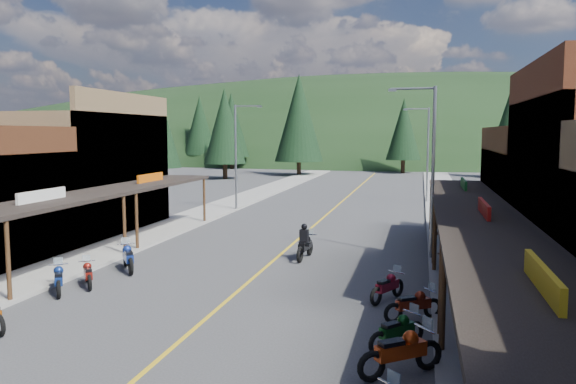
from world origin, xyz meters
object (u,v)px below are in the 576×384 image
Objects in this scene: streetlight_2 at (430,165)px; bike_east_7 at (413,303)px; pedestrian_east_b at (443,234)px; pine_0 at (118,129)px; bike_east_6 at (397,329)px; streetlight_1 at (237,152)px; bike_east_5 at (401,350)px; pine_11 at (573,119)px; pine_10 at (225,126)px; bike_west_7 at (59,278)px; pine_1 at (231,125)px; rider_on_bike at (305,245)px; pine_2 at (299,118)px; pedestrian_east_a at (492,295)px; bike_west_9 at (128,256)px; shop_east_3 at (571,202)px; pine_4 at (512,123)px; streetlight_3 at (426,150)px; pine_8 at (161,132)px; pine_3 at (404,129)px; pine_7 at (200,126)px; bike_west_8 at (88,273)px; shop_west_3 at (73,173)px; bike_east_8 at (387,285)px.

streetlight_2 is 3.97× the size of bike_east_7.
pedestrian_east_b is (0.69, 0.88, -3.35)m from streetlight_2.
pine_0 is 5.54× the size of bike_east_6.
bike_east_5 is at bearing -64.07° from streetlight_1.
pine_11 is 6.46× the size of pedestrian_east_b.
pedestrian_east_b is at bearing 51.85° from streetlight_2.
bike_west_7 is at bearing -77.04° from pine_10.
bike_east_7 is at bearing -66.76° from pine_1.
pine_10 is 47.61m from rider_on_bike.
pine_2 reaches higher than pedestrian_east_a.
bike_east_6 is at bearing -40.04° from pedestrian_east_a.
pine_1 is 5.47× the size of bike_west_9.
streetlight_1 is at bearing 152.67° from shop_east_3.
pine_4 is (28.00, 2.00, -0.75)m from pine_2.
pine_8 reaches higher than streetlight_3.
pedestrian_east_b is at bearing 22.02° from rider_on_bike.
pine_3 is 27.20m from pine_10.
pine_7 is at bearing 167.71° from bike_east_5.
pine_8 is at bearing -137.36° from pedestrian_east_a.
bike_west_7 is at bearing -71.50° from pine_7.
pine_4 reaches higher than bike_west_7.
rider_on_bike is (7.69, 7.63, 0.11)m from bike_west_7.
bike_east_7 is 9.82m from pedestrian_east_b.
pine_1 is 6.56× the size of bike_west_8.
pine_3 is at bearing 148.60° from bike_east_7.
pine_8 is 43.25m from pedestrian_east_b.
pine_2 is at bearing -7.59° from pine_0.
pine_1 reaches higher than pine_0.
bike_east_5 is 5.09m from pedestrian_east_a.
bike_east_6 is (-0.16, 1.70, -0.10)m from bike_east_5.
shop_west_3 reaches higher than rider_on_bike.
bike_east_6 is at bearing -57.10° from pine_8.
pine_0 reaches higher than pedestrian_east_b.
pine_11 reaches higher than streetlight_3.
rider_on_bike is at bearing -65.80° from pine_10.
pine_1 is 72.29m from bike_west_8.
pine_2 is at bearing 56.31° from pine_8.
pine_8 is at bearing 153.88° from bike_east_8.
pine_0 reaches higher than streetlight_2.
streetlight_2 is 6.83m from rider_on_bike.
pine_2 reaches higher than bike_west_7.
pine_10 is 5.85× the size of bike_east_6.
pine_3 is at bearing 100.11° from shop_east_3.
pine_4 is 1.01× the size of pine_11.
bike_east_6 is (38.02, -79.32, -6.67)m from pine_7.
pine_1 is at bearing 122.75° from shop_east_3.
pedestrian_east_a is at bearing 0.44° from bike_east_8.
bike_east_6 is 1.03× the size of pedestrian_east_b.
rider_on_bike is at bearing -130.13° from pedestrian_east_a.
streetlight_3 is at bearing 42.04° from shop_west_3.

